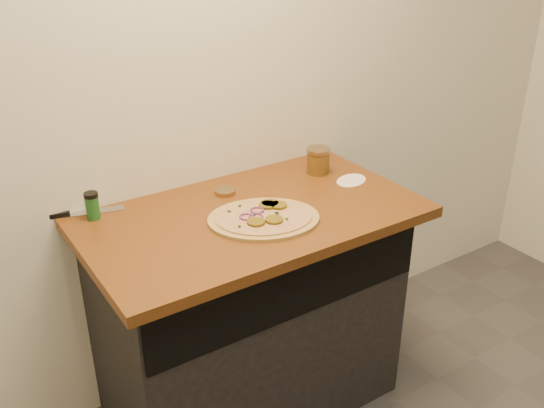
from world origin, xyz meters
TOP-DOWN VIEW (x-y plane):
  - cabinet at (0.00, 1.45)m, footprint 1.10×0.60m
  - countertop at (0.00, 1.42)m, footprint 1.20×0.70m
  - pizza at (0.00, 1.34)m, footprint 0.50×0.50m
  - chefs_knife at (-0.54, 1.74)m, footprint 0.30×0.11m
  - mason_jar_lid at (-0.00, 1.60)m, footprint 0.09×0.09m
  - salsa_jar at (0.41, 1.57)m, footprint 0.10×0.10m
  - spice_shaker at (-0.48, 1.67)m, footprint 0.05×0.05m
  - flour_spill at (0.47, 1.43)m, footprint 0.19×0.19m

SIDE VIEW (x-z plane):
  - cabinet at x=0.00m, z-range 0.00..0.86m
  - countertop at x=0.00m, z-range 0.86..0.90m
  - flour_spill at x=0.47m, z-range 0.90..0.90m
  - chefs_knife at x=-0.54m, z-range 0.90..0.91m
  - mason_jar_lid at x=0.00m, z-range 0.90..0.92m
  - pizza at x=0.00m, z-range 0.90..0.92m
  - spice_shaker at x=-0.48m, z-range 0.90..1.00m
  - salsa_jar at x=0.41m, z-range 0.90..1.01m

